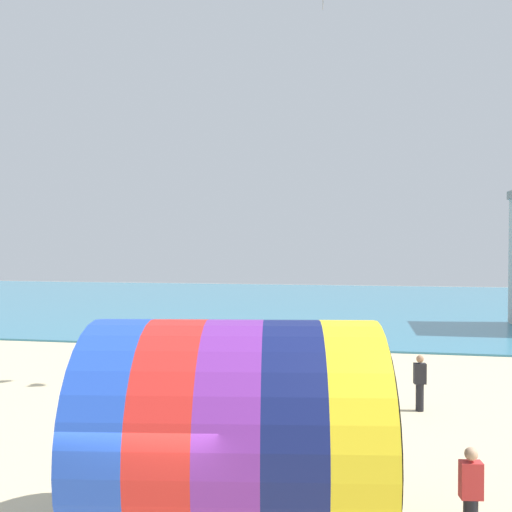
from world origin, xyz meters
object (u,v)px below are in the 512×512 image
at_px(kite_handler, 471,496).
at_px(giant_inflatable_tube, 237,434).
at_px(bystander_mid_beach, 297,356).
at_px(bystander_near_water, 420,382).

bearing_deg(kite_handler, giant_inflatable_tube, -170.12).
bearing_deg(bystander_mid_beach, kite_handler, -69.83).
xyz_separation_m(bystander_near_water, bystander_mid_beach, (-4.04, 3.22, 0.03)).
height_order(giant_inflatable_tube, bystander_near_water, giant_inflatable_tube).
xyz_separation_m(giant_inflatable_tube, bystander_mid_beach, (-0.20, 11.66, -1.00)).
bearing_deg(bystander_mid_beach, giant_inflatable_tube, -89.02).
distance_m(kite_handler, bystander_near_water, 7.77).
height_order(kite_handler, bystander_near_water, bystander_near_water).
relative_size(giant_inflatable_tube, kite_handler, 3.10).
distance_m(kite_handler, bystander_mid_beach, 11.71).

